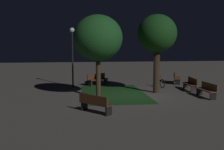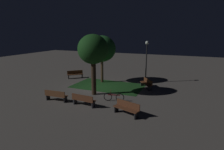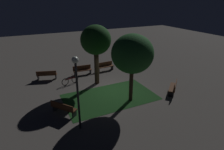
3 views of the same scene
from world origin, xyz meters
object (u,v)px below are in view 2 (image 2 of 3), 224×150
at_px(bench_corner, 56,95).
at_px(bench_front_right, 75,74).
at_px(bench_path_side, 147,83).
at_px(bench_back_row, 83,100).
at_px(bicycle, 114,97).
at_px(lamp_post_near_wall, 147,55).
at_px(bench_front_left, 127,108).
at_px(tree_left_canopy, 93,50).
at_px(tree_right_canopy, 102,49).

bearing_deg(bench_corner, bench_front_right, 112.61).
bearing_deg(bench_path_side, bench_back_row, -117.49).
bearing_deg(bicycle, bench_front_right, 143.44).
bearing_deg(bench_path_side, lamp_post_near_wall, 106.03).
height_order(bench_corner, bench_front_right, same).
distance_m(bench_corner, bench_front_left, 5.85).
bearing_deg(tree_left_canopy, bench_corner, -126.47).
height_order(bench_path_side, bicycle, bicycle).
xyz_separation_m(bench_corner, bench_front_right, (-2.92, 7.00, 0.00)).
bearing_deg(bench_corner, bicycle, 22.99).
relative_size(bench_path_side, bicycle, 1.09).
relative_size(bench_path_side, bench_front_right, 1.04).
bearing_deg(tree_left_canopy, lamp_post_near_wall, 59.47).
xyz_separation_m(bench_front_left, bench_front_right, (-8.77, 7.19, 0.00)).
xyz_separation_m(bench_back_row, lamp_post_near_wall, (2.70, 8.12, 2.52)).
height_order(bench_corner, bench_back_row, same).
distance_m(tree_right_canopy, tree_left_canopy, 4.09).
xyz_separation_m(bench_front_right, bicycle, (7.07, -5.24, -0.14)).
xyz_separation_m(bench_front_right, lamp_post_near_wall, (8.10, 1.12, 2.52)).
distance_m(bench_corner, bench_path_side, 8.47).
height_order(bench_corner, tree_left_canopy, tree_left_canopy).
bearing_deg(bench_corner, bench_front_left, -1.86).
bearing_deg(bench_corner, tree_left_canopy, 53.53).
xyz_separation_m(bench_path_side, bicycle, (-1.57, -4.48, -0.14)).
relative_size(bench_back_row, bicycle, 1.15).
xyz_separation_m(bench_path_side, bench_front_left, (0.13, -6.43, 0.00)).
relative_size(tree_left_canopy, bicycle, 3.24).
bearing_deg(bench_corner, tree_right_canopy, 82.89).
relative_size(tree_right_canopy, bicycle, 3.13).
xyz_separation_m(bench_front_left, lamp_post_near_wall, (-0.67, 8.31, 2.52)).
relative_size(bench_corner, bench_front_left, 0.98).
distance_m(tree_left_canopy, lamp_post_near_wall, 6.44).
bearing_deg(lamp_post_near_wall, tree_right_canopy, -160.14).
bearing_deg(lamp_post_near_wall, bicycle, -99.22).
distance_m(bench_front_right, tree_right_canopy, 4.86).
bearing_deg(lamp_post_near_wall, tree_left_canopy, -120.53).
height_order(bench_front_left, tree_left_canopy, tree_left_canopy).
bearing_deg(tree_right_canopy, bench_front_left, -53.22).
distance_m(bench_back_row, tree_right_canopy, 7.42).
height_order(bench_front_left, bicycle, bicycle).
bearing_deg(bench_path_side, bicycle, -109.36).
distance_m(bench_front_left, bicycle, 2.59).
xyz_separation_m(bench_path_side, bench_front_right, (-8.64, 0.76, 0.00)).
bearing_deg(bench_front_right, tree_right_canopy, -6.94).
relative_size(bench_front_left, bicycle, 1.18).
bearing_deg(tree_right_canopy, bicycle, -55.14).
height_order(tree_left_canopy, lamp_post_near_wall, tree_left_canopy).
bearing_deg(bench_front_left, bicycle, 131.09).
bearing_deg(bench_front_left, bench_front_right, 140.64).
relative_size(bench_front_left, tree_right_canopy, 0.38).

